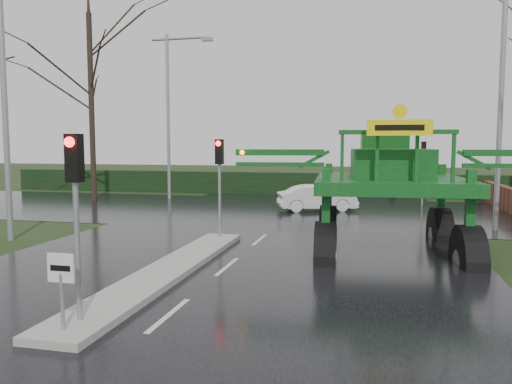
% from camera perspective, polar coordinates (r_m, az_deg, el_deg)
% --- Properties ---
extents(ground, '(140.00, 140.00, 0.00)m').
position_cam_1_polar(ground, '(10.17, -9.93, -13.80)').
color(ground, black).
rests_on(ground, ground).
extents(road_main, '(14.00, 80.00, 0.02)m').
position_cam_1_polar(road_main, '(19.48, 1.73, -4.44)').
color(road_main, black).
rests_on(road_main, ground).
extents(road_cross, '(80.00, 12.00, 0.02)m').
position_cam_1_polar(road_cross, '(25.32, 4.45, -2.17)').
color(road_cross, black).
rests_on(road_cross, ground).
extents(median_island, '(1.20, 10.00, 0.16)m').
position_cam_1_polar(median_island, '(13.28, -10.01, -8.83)').
color(median_island, gray).
rests_on(median_island, ground).
extents(hedge_row, '(44.00, 0.90, 1.50)m').
position_cam_1_polar(hedge_row, '(33.14, 6.58, 0.89)').
color(hedge_row, black).
rests_on(hedge_row, ground).
extents(keep_left_sign, '(0.50, 0.07, 1.35)m').
position_cam_1_polar(keep_left_sign, '(9.21, -21.36, -9.25)').
color(keep_left_sign, gray).
rests_on(keep_left_sign, ground).
extents(traffic_signal_near, '(0.26, 0.33, 3.52)m').
position_cam_1_polar(traffic_signal_near, '(9.36, -19.98, 0.55)').
color(traffic_signal_near, gray).
rests_on(traffic_signal_near, ground).
extents(traffic_signal_mid, '(0.26, 0.33, 3.52)m').
position_cam_1_polar(traffic_signal_mid, '(17.11, -4.20, 2.90)').
color(traffic_signal_mid, gray).
rests_on(traffic_signal_mid, ground).
extents(traffic_signal_far, '(0.26, 0.33, 3.52)m').
position_cam_1_polar(traffic_signal_far, '(28.96, 18.58, 3.65)').
color(traffic_signal_far, gray).
rests_on(traffic_signal_far, ground).
extents(street_light_left_near, '(3.85, 0.30, 10.00)m').
position_cam_1_polar(street_light_left_near, '(19.26, -26.24, 12.79)').
color(street_light_left_near, gray).
rests_on(street_light_left_near, ground).
extents(street_light_right, '(3.85, 0.30, 10.00)m').
position_cam_1_polar(street_light_right, '(21.43, 25.49, 12.01)').
color(street_light_right, gray).
rests_on(street_light_right, ground).
extents(street_light_left_far, '(3.85, 0.30, 10.00)m').
position_cam_1_polar(street_light_left_far, '(31.33, -9.52, 10.19)').
color(street_light_left_far, gray).
rests_on(street_light_left_far, ground).
extents(tree_left_far, '(7.70, 7.70, 13.26)m').
position_cam_1_polar(tree_left_far, '(31.62, -18.37, 12.05)').
color(tree_left_far, black).
rests_on(tree_left_far, ground).
extents(crop_sprayer, '(9.93, 6.48, 5.55)m').
position_cam_1_polar(crop_sprayer, '(14.82, 8.08, 2.62)').
color(crop_sprayer, black).
rests_on(crop_sprayer, ground).
extents(white_sedan, '(4.19, 2.64, 1.30)m').
position_cam_1_polar(white_sedan, '(25.41, 6.98, -2.18)').
color(white_sedan, white).
rests_on(white_sedan, ground).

